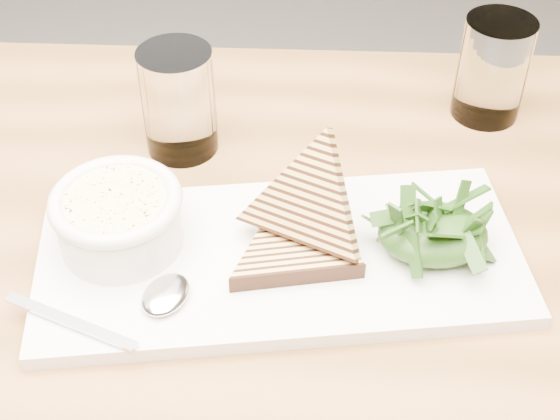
{
  "coord_description": "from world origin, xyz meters",
  "views": [
    {
      "loc": [
        0.01,
        -0.68,
        1.28
      ],
      "look_at": [
        0.01,
        -0.16,
        0.8
      ],
      "focal_mm": 50.0,
      "sensor_mm": 36.0,
      "label": 1
    }
  ],
  "objects_px": {
    "soup_bowl": "(120,224)",
    "glass_near": "(179,102)",
    "table_top": "(313,314)",
    "platter": "(280,258)",
    "glass_far": "(493,69)"
  },
  "relations": [
    {
      "from": "soup_bowl",
      "to": "platter",
      "type": "bearing_deg",
      "value": -5.61
    },
    {
      "from": "glass_far",
      "to": "soup_bowl",
      "type": "bearing_deg",
      "value": -149.42
    },
    {
      "from": "soup_bowl",
      "to": "glass_near",
      "type": "relative_size",
      "value": 0.95
    },
    {
      "from": "glass_near",
      "to": "glass_far",
      "type": "relative_size",
      "value": 1.01
    },
    {
      "from": "platter",
      "to": "glass_near",
      "type": "bearing_deg",
      "value": 120.81
    },
    {
      "from": "table_top",
      "to": "platter",
      "type": "relative_size",
      "value": 2.86
    },
    {
      "from": "glass_far",
      "to": "platter",
      "type": "bearing_deg",
      "value": -134.52
    },
    {
      "from": "table_top",
      "to": "platter",
      "type": "bearing_deg",
      "value": 124.44
    },
    {
      "from": "table_top",
      "to": "glass_far",
      "type": "bearing_deg",
      "value": 54.05
    },
    {
      "from": "platter",
      "to": "soup_bowl",
      "type": "height_order",
      "value": "soup_bowl"
    },
    {
      "from": "soup_bowl",
      "to": "table_top",
      "type": "bearing_deg",
      "value": -18.32
    },
    {
      "from": "platter",
      "to": "glass_far",
      "type": "relative_size",
      "value": 3.77
    },
    {
      "from": "glass_far",
      "to": "table_top",
      "type": "bearing_deg",
      "value": -125.95
    },
    {
      "from": "table_top",
      "to": "soup_bowl",
      "type": "height_order",
      "value": "soup_bowl"
    },
    {
      "from": "platter",
      "to": "soup_bowl",
      "type": "bearing_deg",
      "value": 174.39
    }
  ]
}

